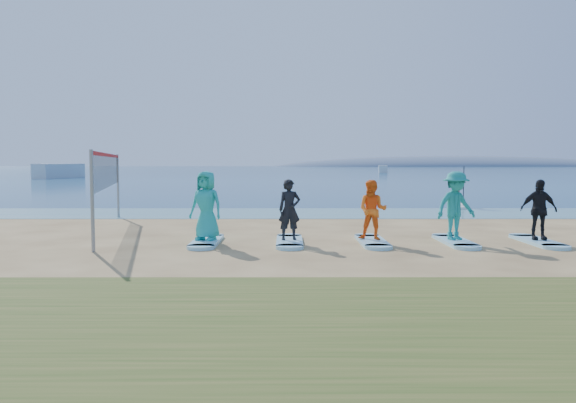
{
  "coord_description": "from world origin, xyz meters",
  "views": [
    {
      "loc": [
        -0.02,
        -13.54,
        2.19
      ],
      "look_at": [
        0.02,
        2.0,
        1.1
      ],
      "focal_mm": 35.0,
      "sensor_mm": 36.0,
      "label": 1
    }
  ],
  "objects_px": {
    "student_2": "(373,210)",
    "student_4": "(539,210)",
    "surfboard_0": "(207,241)",
    "student_3": "(456,206)",
    "surfboard_1": "(289,241)",
    "boat_offshore_a": "(60,178)",
    "surfboard_4": "(538,241)",
    "paddleboard": "(456,206)",
    "volleyball_net": "(108,171)",
    "surfboard_3": "(455,241)",
    "paddleboarder": "(456,189)",
    "student_0": "(206,205)",
    "boat_offshore_b": "(383,173)",
    "student_1": "(289,210)",
    "surfboard_2": "(372,241)"
  },
  "relations": [
    {
      "from": "surfboard_1",
      "to": "surfboard_4",
      "type": "bearing_deg",
      "value": 0.0
    },
    {
      "from": "student_0",
      "to": "surfboard_4",
      "type": "xyz_separation_m",
      "value": [
        9.0,
        0.0,
        -0.98
      ]
    },
    {
      "from": "surfboard_0",
      "to": "surfboard_3",
      "type": "distance_m",
      "value": 6.75
    },
    {
      "from": "boat_offshore_a",
      "to": "surfboard_4",
      "type": "bearing_deg",
      "value": -46.6
    },
    {
      "from": "student_1",
      "to": "surfboard_4",
      "type": "height_order",
      "value": "student_1"
    },
    {
      "from": "boat_offshore_b",
      "to": "surfboard_0",
      "type": "height_order",
      "value": "boat_offshore_b"
    },
    {
      "from": "paddleboard",
      "to": "surfboard_4",
      "type": "height_order",
      "value": "paddleboard"
    },
    {
      "from": "student_0",
      "to": "student_1",
      "type": "distance_m",
      "value": 2.25
    },
    {
      "from": "surfboard_1",
      "to": "student_3",
      "type": "relative_size",
      "value": 1.19
    },
    {
      "from": "boat_offshore_b",
      "to": "student_0",
      "type": "distance_m",
      "value": 106.75
    },
    {
      "from": "surfboard_0",
      "to": "student_2",
      "type": "height_order",
      "value": "student_2"
    },
    {
      "from": "paddleboarder",
      "to": "student_2",
      "type": "xyz_separation_m",
      "value": [
        -5.95,
        -12.17,
        0.0
      ]
    },
    {
      "from": "paddleboard",
      "to": "boat_offshore_a",
      "type": "height_order",
      "value": "boat_offshore_a"
    },
    {
      "from": "student_3",
      "to": "surfboard_3",
      "type": "bearing_deg",
      "value": 67.91
    },
    {
      "from": "boat_offshore_b",
      "to": "student_4",
      "type": "distance_m",
      "value": 105.21
    },
    {
      "from": "boat_offshore_b",
      "to": "surfboard_4",
      "type": "distance_m",
      "value": 105.2
    },
    {
      "from": "volleyball_net",
      "to": "paddleboard",
      "type": "relative_size",
      "value": 2.95
    },
    {
      "from": "student_0",
      "to": "surfboard_0",
      "type": "bearing_deg",
      "value": 109.34
    },
    {
      "from": "boat_offshore_a",
      "to": "surfboard_3",
      "type": "relative_size",
      "value": 4.17
    },
    {
      "from": "surfboard_2",
      "to": "student_4",
      "type": "xyz_separation_m",
      "value": [
        4.5,
        -0.0,
        0.86
      ]
    },
    {
      "from": "volleyball_net",
      "to": "surfboard_4",
      "type": "height_order",
      "value": "volleyball_net"
    },
    {
      "from": "surfboard_3",
      "to": "student_3",
      "type": "distance_m",
      "value": 0.97
    },
    {
      "from": "surfboard_2",
      "to": "surfboard_4",
      "type": "bearing_deg",
      "value": 0.0
    },
    {
      "from": "surfboard_1",
      "to": "student_4",
      "type": "relative_size",
      "value": 1.34
    },
    {
      "from": "student_1",
      "to": "surfboard_1",
      "type": "bearing_deg",
      "value": 78.85
    },
    {
      "from": "surfboard_0",
      "to": "surfboard_1",
      "type": "xyz_separation_m",
      "value": [
        2.25,
        0.0,
        0.0
      ]
    },
    {
      "from": "paddleboard",
      "to": "surfboard_1",
      "type": "distance_m",
      "value": 14.68
    },
    {
      "from": "student_0",
      "to": "student_4",
      "type": "height_order",
      "value": "student_0"
    },
    {
      "from": "paddleboarder",
      "to": "student_1",
      "type": "xyz_separation_m",
      "value": [
        -8.21,
        -12.17,
        0.01
      ]
    },
    {
      "from": "paddleboard",
      "to": "paddleboarder",
      "type": "distance_m",
      "value": 0.84
    },
    {
      "from": "volleyball_net",
      "to": "student_0",
      "type": "relative_size",
      "value": 4.75
    },
    {
      "from": "student_1",
      "to": "surfboard_3",
      "type": "bearing_deg",
      "value": -11.15
    },
    {
      "from": "student_0",
      "to": "student_2",
      "type": "xyz_separation_m",
      "value": [
        4.5,
        0.0,
        -0.12
      ]
    },
    {
      "from": "volleyball_net",
      "to": "student_2",
      "type": "distance_m",
      "value": 8.63
    },
    {
      "from": "paddleboard",
      "to": "volleyball_net",
      "type": "bearing_deg",
      "value": -133.45
    },
    {
      "from": "paddleboard",
      "to": "student_4",
      "type": "relative_size",
      "value": 1.83
    },
    {
      "from": "student_2",
      "to": "surfboard_3",
      "type": "bearing_deg",
      "value": 19.78
    },
    {
      "from": "student_2",
      "to": "student_4",
      "type": "relative_size",
      "value": 0.99
    },
    {
      "from": "boat_offshore_b",
      "to": "surfboard_4",
      "type": "relative_size",
      "value": 3.05
    },
    {
      "from": "boat_offshore_b",
      "to": "surfboard_4",
      "type": "height_order",
      "value": "boat_offshore_b"
    },
    {
      "from": "student_2",
      "to": "surfboard_0",
      "type": "bearing_deg",
      "value": -160.22
    },
    {
      "from": "volleyball_net",
      "to": "surfboard_1",
      "type": "height_order",
      "value": "volleyball_net"
    },
    {
      "from": "paddleboard",
      "to": "student_3",
      "type": "relative_size",
      "value": 1.62
    },
    {
      "from": "student_2",
      "to": "student_3",
      "type": "distance_m",
      "value": 2.25
    },
    {
      "from": "volleyball_net",
      "to": "boat_offshore_a",
      "type": "relative_size",
      "value": 0.97
    },
    {
      "from": "student_0",
      "to": "student_1",
      "type": "bearing_deg",
      "value": 19.34
    },
    {
      "from": "surfboard_0",
      "to": "student_3",
      "type": "distance_m",
      "value": 6.82
    },
    {
      "from": "boat_offshore_a",
      "to": "student_3",
      "type": "bearing_deg",
      "value": -48.12
    },
    {
      "from": "paddleboard",
      "to": "student_2",
      "type": "distance_m",
      "value": 13.58
    },
    {
      "from": "surfboard_3",
      "to": "student_4",
      "type": "relative_size",
      "value": 1.34
    }
  ]
}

